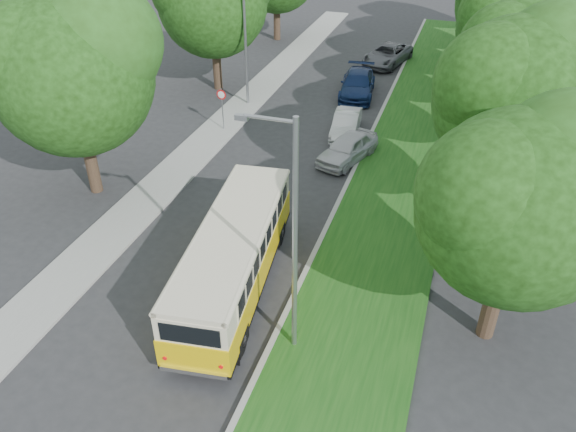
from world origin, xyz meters
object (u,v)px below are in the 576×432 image
(lamppost_near, at_px, (292,236))
(car_white, at_px, (346,124))
(car_grey, at_px, (387,55))
(vintage_bus, at_px, (234,258))
(car_blue, at_px, (358,84))
(car_silver, at_px, (348,148))
(lamppost_far, at_px, (244,38))

(lamppost_near, relative_size, car_white, 2.07)
(lamppost_near, height_order, car_grey, lamppost_near)
(vintage_bus, xyz_separation_m, car_blue, (0.15, 20.10, -0.62))
(lamppost_near, distance_m, vintage_bus, 4.61)
(vintage_bus, xyz_separation_m, car_silver, (1.60, 11.05, -0.66))
(car_white, bearing_deg, car_grey, 84.66)
(lamppost_far, bearing_deg, car_white, -18.62)
(lamppost_near, distance_m, car_blue, 22.63)
(car_white, bearing_deg, car_blue, 91.45)
(vintage_bus, bearing_deg, car_blue, 82.55)
(lamppost_far, bearing_deg, lamppost_near, -64.29)
(car_silver, height_order, car_grey, car_grey)
(car_blue, relative_size, car_grey, 1.00)
(lamppost_near, distance_m, lamppost_far, 20.53)
(vintage_bus, xyz_separation_m, car_white, (0.81, 14.09, -0.72))
(lamppost_near, height_order, car_blue, lamppost_near)
(vintage_bus, bearing_deg, car_white, 79.68)
(lamppost_far, height_order, car_white, lamppost_far)
(car_blue, bearing_deg, car_grey, 76.55)
(vintage_bus, distance_m, car_grey, 26.90)
(car_silver, bearing_deg, car_grey, 111.54)
(car_white, distance_m, car_grey, 12.78)
(car_grey, bearing_deg, car_blue, -82.75)
(lamppost_near, xyz_separation_m, car_grey, (-1.88, 28.95, -3.66))
(lamppost_far, bearing_deg, vintage_bus, -69.62)
(vintage_bus, bearing_deg, lamppost_far, 103.36)
(car_white, xyz_separation_m, car_blue, (-0.66, 6.01, 0.11))
(lamppost_far, distance_m, vintage_bus, 17.73)
(lamppost_near, bearing_deg, car_white, 97.03)
(car_white, bearing_deg, vintage_bus, -98.13)
(lamppost_far, relative_size, car_silver, 1.84)
(car_silver, bearing_deg, car_blue, 118.19)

